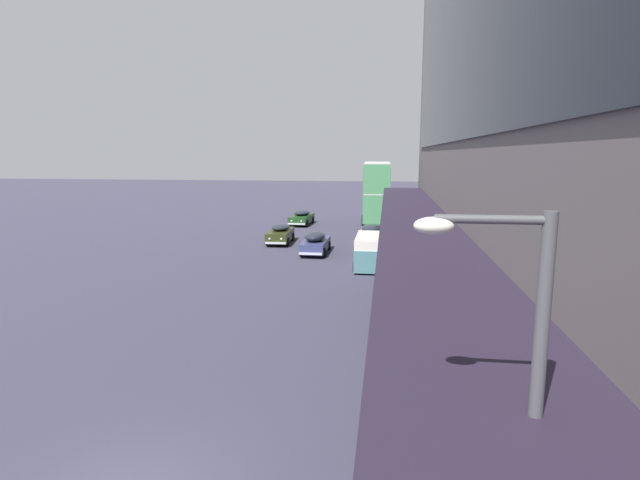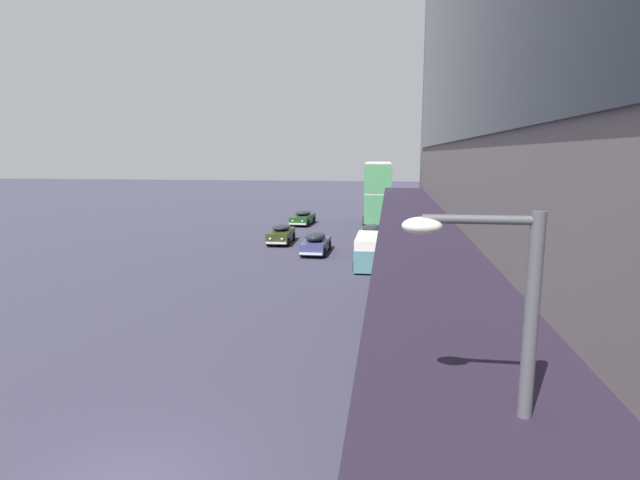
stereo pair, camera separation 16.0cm
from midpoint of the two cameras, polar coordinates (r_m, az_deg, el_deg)
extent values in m
cube|color=#221B2B|center=(8.96, 15.90, -10.36)|extent=(3.20, 72.00, 0.24)
cube|color=#4B945E|center=(51.16, 6.69, 3.99)|extent=(2.70, 9.18, 2.73)
cube|color=black|center=(51.13, 6.70, 4.35)|extent=(2.72, 8.45, 1.20)
cube|color=silver|center=(51.04, 6.72, 5.56)|extent=(2.60, 9.17, 0.12)
cube|color=#4B945E|center=(50.96, 6.76, 7.15)|extent=(2.70, 9.18, 2.73)
cube|color=black|center=(50.94, 6.76, 7.52)|extent=(2.72, 8.45, 1.20)
cube|color=silver|center=(50.91, 6.79, 8.74)|extent=(2.60, 9.17, 0.12)
cube|color=black|center=(55.52, 6.79, 8.51)|extent=(1.26, 0.08, 0.36)
cylinder|color=black|center=(54.39, 5.35, 3.07)|extent=(0.27, 1.00, 1.00)
cylinder|color=black|center=(54.39, 8.01, 3.01)|extent=(0.27, 1.00, 1.00)
cylinder|color=black|center=(48.51, 5.16, 2.25)|extent=(0.27, 1.00, 1.00)
cylinder|color=black|center=(48.50, 8.14, 2.19)|extent=(0.27, 1.00, 1.00)
cube|color=olive|center=(38.34, 6.14, 0.40)|extent=(1.82, 4.28, 0.78)
ellipsoid|color=#1E232D|center=(38.03, 6.15, 1.34)|extent=(1.60, 2.36, 0.62)
cube|color=silver|center=(40.54, 6.22, 0.56)|extent=(1.71, 0.13, 0.14)
cube|color=silver|center=(36.23, 6.03, -0.53)|extent=(1.71, 0.13, 0.14)
sphere|color=silver|center=(40.48, 5.53, 0.98)|extent=(0.18, 0.18, 0.18)
sphere|color=silver|center=(40.45, 6.93, 0.94)|extent=(0.18, 0.18, 0.18)
cylinder|color=black|center=(39.73, 4.89, 0.33)|extent=(0.14, 0.64, 0.64)
cylinder|color=black|center=(39.68, 7.49, 0.27)|extent=(0.14, 0.64, 0.64)
cylinder|color=black|center=(37.12, 4.68, -0.34)|extent=(0.14, 0.64, 0.64)
cylinder|color=black|center=(37.07, 7.46, -0.40)|extent=(0.14, 0.64, 0.64)
cube|color=navy|center=(34.80, -0.34, -0.57)|extent=(1.66, 4.25, 0.70)
ellipsoid|color=#1E232D|center=(34.48, -0.40, 0.43)|extent=(1.44, 2.34, 0.66)
cube|color=silver|center=(36.94, 0.18, -0.28)|extent=(1.53, 0.14, 0.14)
cube|color=silver|center=(32.74, -0.93, -1.59)|extent=(1.53, 0.14, 0.14)
sphere|color=silver|center=(36.94, -0.51, 0.12)|extent=(0.18, 0.18, 0.18)
sphere|color=silver|center=(36.81, 0.85, 0.08)|extent=(0.18, 0.18, 0.18)
cylinder|color=black|center=(36.25, -1.28, -0.56)|extent=(0.15, 0.64, 0.64)
cylinder|color=black|center=(36.01, 1.25, -0.62)|extent=(0.15, 0.64, 0.64)
cylinder|color=black|center=(33.71, -2.04, -1.35)|extent=(0.15, 0.64, 0.64)
cylinder|color=black|center=(33.46, 0.68, -1.43)|extent=(0.15, 0.64, 0.64)
cube|color=#1A401A|center=(48.90, -1.90, 2.44)|extent=(1.97, 4.34, 0.72)
ellipsoid|color=#1E232D|center=(49.04, -1.84, 3.15)|extent=(1.65, 2.42, 0.50)
cube|color=silver|center=(46.83, -2.50, 1.85)|extent=(1.65, 0.21, 0.14)
cube|color=silver|center=(51.03, -1.34, 2.52)|extent=(1.65, 0.21, 0.14)
sphere|color=silver|center=(46.72, -1.93, 2.16)|extent=(0.18, 0.18, 0.18)
sphere|color=silver|center=(46.94, -3.06, 2.19)|extent=(0.18, 0.18, 0.18)
cylinder|color=black|center=(47.47, -1.24, 1.91)|extent=(0.18, 0.65, 0.64)
cylinder|color=black|center=(47.87, -3.26, 1.96)|extent=(0.18, 0.65, 0.64)
cylinder|color=black|center=(50.02, -0.59, 2.31)|extent=(0.18, 0.65, 0.64)
cylinder|color=black|center=(50.40, -2.51, 2.36)|extent=(0.18, 0.65, 0.64)
cube|color=#2B3414|center=(38.81, -4.35, 0.54)|extent=(1.75, 4.10, 0.78)
ellipsoid|color=#1E232D|center=(38.91, -4.31, 1.49)|extent=(1.50, 2.28, 0.50)
cube|color=silver|center=(36.84, -4.92, -0.34)|extent=(1.53, 0.18, 0.14)
cube|color=silver|center=(40.86, -3.84, 0.67)|extent=(1.53, 0.18, 0.14)
sphere|color=silver|center=(36.74, -4.24, 0.10)|extent=(0.18, 0.18, 0.18)
sphere|color=silver|center=(36.90, -5.59, 0.12)|extent=(0.18, 0.18, 0.18)
cylinder|color=black|center=(37.50, -3.48, -0.22)|extent=(0.16, 0.64, 0.64)
cylinder|color=black|center=(37.79, -5.88, -0.18)|extent=(0.16, 0.64, 0.64)
cylinder|color=black|center=(39.94, -2.90, 0.40)|extent=(0.16, 0.64, 0.64)
cylinder|color=black|center=(40.22, -5.16, 0.44)|extent=(0.16, 0.64, 0.64)
cube|color=teal|center=(30.49, 5.93, -1.74)|extent=(1.77, 4.31, 1.29)
cube|color=white|center=(30.35, 5.96, -0.29)|extent=(1.74, 4.22, 0.83)
cube|color=black|center=(30.36, 5.96, -0.46)|extent=(1.81, 3.88, 0.41)
ellipsoid|color=teal|center=(32.53, 6.09, -0.77)|extent=(1.61, 0.61, 1.11)
cylinder|color=black|center=(31.85, 4.44, -2.03)|extent=(0.16, 0.64, 0.64)
cylinder|color=black|center=(31.78, 7.59, -2.11)|extent=(0.16, 0.64, 0.64)
cylinder|color=black|center=(29.41, 4.11, -3.02)|extent=(0.16, 0.64, 0.64)
cylinder|color=black|center=(29.35, 7.53, -3.11)|extent=(0.16, 0.64, 0.64)
cylinder|color=black|center=(17.72, 13.86, -11.17)|extent=(0.16, 0.16, 0.85)
cylinder|color=black|center=(17.58, 14.01, -11.35)|extent=(0.16, 0.16, 0.85)
cube|color=black|center=(17.39, 14.04, -8.87)|extent=(0.31, 0.44, 0.70)
cylinder|color=black|center=(17.61, 13.79, -8.50)|extent=(0.10, 0.10, 0.63)
cylinder|color=black|center=(17.14, 14.31, -9.04)|extent=(0.10, 0.10, 0.63)
sphere|color=tan|center=(17.25, 14.10, -7.43)|extent=(0.22, 0.22, 0.22)
cylinder|color=black|center=(17.23, 14.12, -7.18)|extent=(0.33, 0.33, 0.02)
cylinder|color=black|center=(17.21, 14.12, -6.99)|extent=(0.21, 0.21, 0.12)
cylinder|color=#4C4C51|center=(6.77, 22.52, -23.49)|extent=(0.16, 0.16, 6.09)
cylinder|color=#4C4C51|center=(5.61, 18.55, 2.23)|extent=(1.20, 0.10, 0.10)
ellipsoid|color=silver|center=(5.54, 12.39, 1.58)|extent=(0.44, 0.28, 0.20)
cylinder|color=red|center=(22.97, 10.80, -6.57)|extent=(0.20, 0.20, 0.55)
sphere|color=red|center=(22.88, 10.83, -5.77)|extent=(0.18, 0.18, 0.18)
cylinder|color=red|center=(23.11, 10.79, -6.40)|extent=(0.08, 0.10, 0.08)
cylinder|color=red|center=(22.82, 10.82, -6.61)|extent=(0.08, 0.10, 0.08)
camera|label=1|loc=(0.08, -89.84, 0.03)|focal=28.00mm
camera|label=2|loc=(0.08, 90.16, -0.03)|focal=28.00mm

